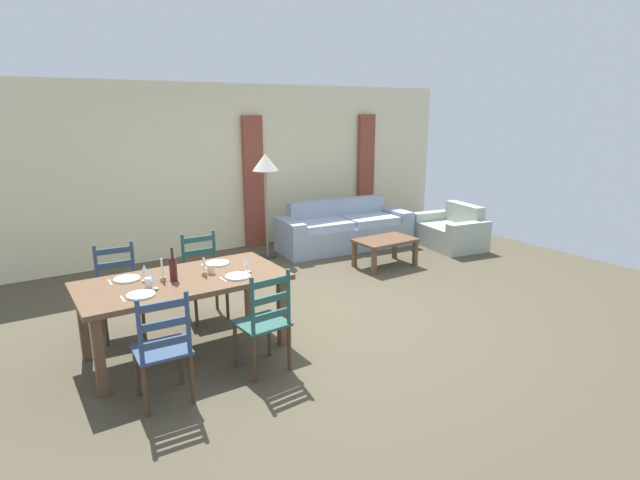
% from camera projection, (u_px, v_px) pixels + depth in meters
% --- Properties ---
extents(ground_plane, '(9.60, 9.60, 0.02)m').
position_uv_depth(ground_plane, '(322.00, 315.00, 5.82)').
color(ground_plane, '#4A4331').
extents(wall_far, '(9.60, 0.16, 2.70)m').
position_uv_depth(wall_far, '(209.00, 170.00, 8.14)').
color(wall_far, beige).
rests_on(wall_far, ground_plane).
extents(curtain_panel_left, '(0.35, 0.08, 2.20)m').
position_uv_depth(curtain_panel_left, '(254.00, 182.00, 8.48)').
color(curtain_panel_left, brown).
rests_on(curtain_panel_left, ground_plane).
extents(curtain_panel_right, '(0.35, 0.08, 2.20)m').
position_uv_depth(curtain_panel_right, '(366.00, 173.00, 9.75)').
color(curtain_panel_right, brown).
rests_on(curtain_panel_right, ground_plane).
extents(dining_table, '(1.90, 0.96, 0.75)m').
position_uv_depth(dining_table, '(183.00, 287.00, 4.77)').
color(dining_table, brown).
rests_on(dining_table, ground_plane).
extents(dining_chair_near_left, '(0.44, 0.42, 0.96)m').
position_uv_depth(dining_chair_near_left, '(163.00, 349.00, 3.95)').
color(dining_chair_near_left, navy).
rests_on(dining_chair_near_left, ground_plane).
extents(dining_chair_near_right, '(0.45, 0.43, 0.96)m').
position_uv_depth(dining_chair_near_right, '(265.00, 322.00, 4.45)').
color(dining_chair_near_right, '#25524A').
rests_on(dining_chair_near_right, ground_plane).
extents(dining_chair_far_left, '(0.45, 0.43, 0.96)m').
position_uv_depth(dining_chair_far_left, '(119.00, 291.00, 5.21)').
color(dining_chair_far_left, '#2E4559').
rests_on(dining_chair_far_left, ground_plane).
extents(dining_chair_far_right, '(0.43, 0.41, 0.96)m').
position_uv_depth(dining_chair_far_right, '(204.00, 276.00, 5.67)').
color(dining_chair_far_right, '#244F48').
rests_on(dining_chair_far_right, ground_plane).
extents(dinner_plate_near_left, '(0.24, 0.24, 0.02)m').
position_uv_depth(dinner_plate_near_left, '(141.00, 295.00, 4.31)').
color(dinner_plate_near_left, white).
rests_on(dinner_plate_near_left, dining_table).
extents(fork_near_left, '(0.02, 0.17, 0.01)m').
position_uv_depth(fork_near_left, '(123.00, 299.00, 4.23)').
color(fork_near_left, silver).
rests_on(fork_near_left, dining_table).
extents(dinner_plate_near_right, '(0.24, 0.24, 0.02)m').
position_uv_depth(dinner_plate_near_right, '(238.00, 276.00, 4.79)').
color(dinner_plate_near_right, white).
rests_on(dinner_plate_near_right, dining_table).
extents(fork_near_right, '(0.02, 0.17, 0.01)m').
position_uv_depth(fork_near_right, '(223.00, 280.00, 4.71)').
color(fork_near_right, silver).
rests_on(fork_near_right, dining_table).
extents(dinner_plate_far_left, '(0.24, 0.24, 0.02)m').
position_uv_depth(dinner_plate_far_left, '(127.00, 279.00, 4.71)').
color(dinner_plate_far_left, white).
rests_on(dinner_plate_far_left, dining_table).
extents(fork_far_left, '(0.02, 0.17, 0.01)m').
position_uv_depth(fork_far_left, '(110.00, 283.00, 4.63)').
color(fork_far_left, silver).
rests_on(fork_far_left, dining_table).
extents(dinner_plate_far_right, '(0.24, 0.24, 0.02)m').
position_uv_depth(dinner_plate_far_right, '(218.00, 263.00, 5.19)').
color(dinner_plate_far_right, white).
rests_on(dinner_plate_far_right, dining_table).
extents(fork_far_right, '(0.03, 0.17, 0.01)m').
position_uv_depth(fork_far_right, '(204.00, 266.00, 5.11)').
color(fork_far_right, silver).
rests_on(fork_far_right, dining_table).
extents(wine_bottle, '(0.07, 0.07, 0.32)m').
position_uv_depth(wine_bottle, '(173.00, 269.00, 4.66)').
color(wine_bottle, '#471919').
rests_on(wine_bottle, dining_table).
extents(wine_glass_near_left, '(0.06, 0.06, 0.16)m').
position_uv_depth(wine_glass_near_left, '(153.00, 277.00, 4.45)').
color(wine_glass_near_left, white).
rests_on(wine_glass_near_left, dining_table).
extents(wine_glass_near_right, '(0.06, 0.06, 0.16)m').
position_uv_depth(wine_glass_near_right, '(247.00, 261.00, 4.92)').
color(wine_glass_near_right, white).
rests_on(wine_glass_near_right, dining_table).
extents(wine_glass_far_left, '(0.06, 0.06, 0.16)m').
position_uv_depth(wine_glass_far_left, '(144.00, 270.00, 4.66)').
color(wine_glass_far_left, white).
rests_on(wine_glass_far_left, dining_table).
extents(coffee_cup_primary, '(0.07, 0.07, 0.09)m').
position_uv_depth(coffee_cup_primary, '(211.00, 269.00, 4.88)').
color(coffee_cup_primary, beige).
rests_on(coffee_cup_primary, dining_table).
extents(coffee_cup_secondary, '(0.07, 0.07, 0.09)m').
position_uv_depth(coffee_cup_secondary, '(149.00, 283.00, 4.50)').
color(coffee_cup_secondary, beige).
rests_on(coffee_cup_secondary, dining_table).
extents(candle_tall, '(0.05, 0.05, 0.22)m').
position_uv_depth(candle_tall, '(163.00, 275.00, 4.66)').
color(candle_tall, '#998C66').
rests_on(candle_tall, dining_table).
extents(candle_short, '(0.05, 0.05, 0.18)m').
position_uv_depth(candle_short, '(204.00, 271.00, 4.81)').
color(candle_short, '#998C66').
rests_on(candle_short, dining_table).
extents(couch, '(2.35, 1.05, 0.80)m').
position_uv_depth(couch, '(343.00, 231.00, 8.58)').
color(couch, '#919FB1').
rests_on(couch, ground_plane).
extents(coffee_table, '(0.90, 0.56, 0.42)m').
position_uv_depth(coffee_table, '(385.00, 243.00, 7.53)').
color(coffee_table, brown).
rests_on(coffee_table, ground_plane).
extents(armchair_upholstered, '(0.98, 1.28, 0.72)m').
position_uv_depth(armchair_upholstered, '(452.00, 232.00, 8.66)').
color(armchair_upholstered, '#A9B5A4').
rests_on(armchair_upholstered, ground_plane).
extents(standing_lamp, '(0.40, 0.40, 1.64)m').
position_uv_depth(standing_lamp, '(265.00, 169.00, 7.73)').
color(standing_lamp, '#332D28').
rests_on(standing_lamp, ground_plane).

